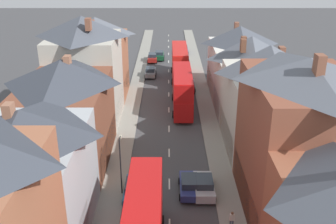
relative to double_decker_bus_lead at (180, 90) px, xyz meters
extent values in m
cube|color=gray|center=(-6.89, 1.77, -2.75)|extent=(2.20, 104.00, 0.14)
cube|color=gray|center=(3.31, 1.77, -2.75)|extent=(2.20, 104.00, 0.14)
cube|color=silver|center=(-1.79, -18.23, -2.81)|extent=(0.14, 1.80, 0.01)
cube|color=silver|center=(-1.79, -12.23, -2.81)|extent=(0.14, 1.80, 0.01)
cube|color=silver|center=(-1.79, -6.23, -2.81)|extent=(0.14, 1.80, 0.01)
cube|color=silver|center=(-1.79, -0.23, -2.81)|extent=(0.14, 1.80, 0.01)
cube|color=silver|center=(-1.79, 5.77, -2.81)|extent=(0.14, 1.80, 0.01)
cube|color=silver|center=(-1.79, 11.77, -2.81)|extent=(0.14, 1.80, 0.01)
cube|color=silver|center=(-1.79, 17.77, -2.81)|extent=(0.14, 1.80, 0.01)
cube|color=silver|center=(-1.79, 23.77, -2.81)|extent=(0.14, 1.80, 0.01)
cube|color=silver|center=(-1.79, 29.77, -2.81)|extent=(0.14, 1.80, 0.01)
cube|color=silver|center=(-1.79, 35.77, -2.81)|extent=(0.14, 1.80, 0.01)
cube|color=silver|center=(-1.79, 41.77, -2.81)|extent=(0.14, 1.80, 0.01)
cube|color=silver|center=(-1.79, 47.77, -2.81)|extent=(0.14, 1.80, 0.01)
cube|color=#ADB2B7|center=(-11.99, -25.02, 1.39)|extent=(8.00, 10.46, 8.41)
cube|color=olive|center=(-8.05, -25.02, -1.22)|extent=(0.12, 9.62, 3.20)
pyramid|color=#383D47|center=(-11.99, -25.02, 6.59)|extent=(8.00, 10.46, 2.00)
cube|color=#99664C|center=(-12.57, -25.30, 7.36)|extent=(0.60, 0.90, 1.54)
cube|color=brown|center=(-11.99, -13.87, 1.41)|extent=(8.00, 11.84, 8.45)
cube|color=navy|center=(-8.05, -13.87, -1.22)|extent=(0.12, 10.89, 3.20)
pyramid|color=#383D47|center=(-11.99, -13.87, 6.81)|extent=(8.00, 11.84, 2.36)
cube|color=#99664C|center=(-11.96, -11.93, 7.27)|extent=(0.60, 0.90, 0.93)
cube|color=#99664C|center=(-11.38, -13.65, 7.56)|extent=(0.60, 0.90, 1.50)
cube|color=#BCB7A8|center=(-11.99, -3.41, 2.55)|extent=(8.00, 9.09, 10.74)
cube|color=#1E5133|center=(-8.05, -3.41, -1.22)|extent=(0.12, 8.36, 3.20)
pyramid|color=#474C56|center=(-11.99, -3.41, 9.12)|extent=(8.00, 9.09, 2.40)
cube|color=brown|center=(-10.71, -5.88, 9.79)|extent=(0.60, 0.90, 1.33)
cube|color=#A36042|center=(-11.99, 5.17, 1.79)|extent=(8.00, 8.08, 9.21)
cube|color=#1E5133|center=(-8.05, 5.17, -1.22)|extent=(0.12, 7.43, 3.20)
pyramid|color=#565B66|center=(-11.99, 5.17, 7.58)|extent=(8.00, 8.08, 2.36)
cube|color=brown|center=(-13.02, 3.10, 8.20)|extent=(0.60, 0.90, 1.24)
cube|color=brown|center=(-12.01, 2.94, 8.16)|extent=(0.60, 0.90, 1.16)
cube|color=brown|center=(8.41, -21.96, 2.97)|extent=(8.00, 11.39, 11.57)
cube|color=navy|center=(4.47, -21.96, -1.22)|extent=(0.12, 10.48, 3.20)
pyramid|color=#565B66|center=(8.41, -21.96, 9.56)|extent=(8.00, 11.39, 1.61)
cube|color=brown|center=(8.24, -24.04, 10.34)|extent=(0.60, 0.90, 1.58)
cube|color=beige|center=(8.41, -10.77, 1.44)|extent=(8.00, 10.98, 8.51)
cube|color=olive|center=(4.47, -10.77, -1.22)|extent=(0.12, 10.11, 3.20)
pyramid|color=#565B66|center=(8.41, -10.77, 7.17)|extent=(8.00, 10.98, 2.94)
cube|color=brown|center=(9.72, -10.16, 7.74)|extent=(0.60, 0.90, 1.15)
cube|color=beige|center=(8.41, -1.68, 0.90)|extent=(8.00, 7.20, 7.43)
cube|color=navy|center=(4.47, -1.68, -1.22)|extent=(0.12, 6.63, 3.20)
pyramid|color=#565B66|center=(8.41, -1.68, 6.09)|extent=(8.00, 7.20, 2.96)
cube|color=brown|center=(7.56, -0.88, 6.72)|extent=(0.60, 0.90, 1.26)
cube|color=brown|center=(7.00, -3.60, 6.87)|extent=(0.60, 0.90, 1.56)
cube|color=silver|center=(8.41, 6.63, 0.94)|extent=(8.00, 9.42, 7.52)
cube|color=olive|center=(4.47, 6.63, -1.22)|extent=(0.12, 8.66, 3.20)
pyramid|color=#474C56|center=(8.41, 6.63, 5.98)|extent=(8.00, 9.42, 2.55)
cube|color=brown|center=(8.31, 9.27, 6.64)|extent=(0.60, 0.90, 1.32)
cube|color=red|center=(0.01, -0.02, -1.17)|extent=(2.44, 10.80, 2.50)
cube|color=red|center=(0.01, -0.02, 1.23)|extent=(2.44, 10.58, 2.30)
cube|color=red|center=(0.01, -0.02, 2.43)|extent=(2.39, 10.37, 0.10)
cube|color=#28333D|center=(0.01, 5.33, -0.97)|extent=(2.20, 0.10, 1.20)
cube|color=#28333D|center=(0.01, 5.33, 1.33)|extent=(2.20, 0.10, 1.10)
cube|color=#28333D|center=(-1.18, -0.02, -0.92)|extent=(0.06, 9.18, 0.90)
cube|color=#28333D|center=(-1.18, -0.02, 1.33)|extent=(0.06, 9.18, 0.90)
cube|color=yellow|center=(0.01, 5.33, 2.13)|extent=(1.34, 0.08, 0.32)
cylinder|color=black|center=(-1.21, 3.32, -2.32)|extent=(0.30, 1.00, 1.00)
cylinder|color=black|center=(1.23, 3.32, -2.32)|extent=(0.30, 1.00, 1.00)
cylinder|color=black|center=(-1.21, -2.99, -2.32)|extent=(0.30, 1.00, 1.00)
cylinder|color=black|center=(1.23, -2.99, -2.32)|extent=(0.30, 1.00, 1.00)
cube|color=red|center=(0.01, 13.25, -1.17)|extent=(2.44, 10.80, 2.50)
cube|color=red|center=(0.01, 13.25, 1.23)|extent=(2.44, 10.58, 2.30)
cube|color=red|center=(0.01, 13.25, 2.43)|extent=(2.39, 10.37, 0.10)
cube|color=#28333D|center=(0.01, 18.60, -0.97)|extent=(2.20, 0.10, 1.20)
cube|color=#28333D|center=(0.01, 18.60, 1.33)|extent=(2.20, 0.10, 1.10)
cube|color=#28333D|center=(-1.18, 13.25, -0.92)|extent=(0.06, 9.18, 0.90)
cube|color=#28333D|center=(-1.18, 13.25, 1.33)|extent=(0.06, 9.18, 0.90)
cube|color=yellow|center=(0.01, 18.60, 2.13)|extent=(1.34, 0.08, 0.32)
cylinder|color=black|center=(-1.21, 16.60, -2.32)|extent=(0.30, 1.00, 1.00)
cylinder|color=black|center=(1.23, 16.60, -2.32)|extent=(0.30, 1.00, 1.00)
cylinder|color=black|center=(-1.21, 10.28, -2.32)|extent=(0.30, 1.00, 1.00)
cylinder|color=black|center=(1.23, 10.28, -2.32)|extent=(0.30, 1.00, 1.00)
cube|color=red|center=(-3.59, -27.68, 1.23)|extent=(2.44, 10.58, 2.30)
cube|color=red|center=(-3.59, -27.68, 2.43)|extent=(2.39, 10.37, 0.10)
cube|color=#28333D|center=(-3.59, -22.33, -0.97)|extent=(2.20, 0.10, 1.20)
cube|color=#28333D|center=(-3.59, -22.33, 1.33)|extent=(2.20, 0.10, 1.10)
cube|color=#28333D|center=(-4.78, -27.68, 1.33)|extent=(0.06, 9.18, 0.90)
cube|color=yellow|center=(-3.59, -22.33, 2.13)|extent=(1.34, 0.08, 0.32)
cylinder|color=black|center=(-4.81, -24.33, -2.32)|extent=(0.30, 1.00, 1.00)
cylinder|color=black|center=(-2.37, -24.33, -2.32)|extent=(0.30, 1.00, 1.00)
cube|color=#B7BABF|center=(1.31, -19.73, -2.12)|extent=(1.70, 4.07, 0.78)
cube|color=#28333D|center=(1.31, -19.94, -1.43)|extent=(1.46, 2.04, 0.60)
cylinder|color=black|center=(0.46, -18.47, -2.51)|extent=(0.20, 0.62, 0.62)
cylinder|color=black|center=(2.16, -18.47, -2.51)|extent=(0.20, 0.62, 0.62)
cylinder|color=black|center=(0.46, -21.00, -2.51)|extent=(0.20, 0.62, 0.62)
cylinder|color=black|center=(2.16, -21.00, -2.51)|extent=(0.20, 0.62, 0.62)
cube|color=#236093|center=(-4.89, -20.25, -2.15)|extent=(1.70, 4.20, 0.72)
cube|color=#28333D|center=(-4.89, -20.46, -1.48)|extent=(1.46, 2.10, 0.60)
cylinder|color=black|center=(-5.74, -18.95, -2.51)|extent=(0.20, 0.62, 0.62)
cylinder|color=black|center=(-4.04, -18.95, -2.51)|extent=(0.20, 0.62, 0.62)
cylinder|color=black|center=(-5.74, -21.56, -2.51)|extent=(0.20, 0.62, 0.62)
cylinder|color=black|center=(-4.04, -21.56, -2.51)|extent=(0.20, 0.62, 0.62)
cube|color=navy|center=(0.01, -19.52, -2.18)|extent=(1.70, 4.18, 0.66)
cube|color=#28333D|center=(0.01, -19.72, -1.55)|extent=(1.46, 2.09, 0.60)
cylinder|color=black|center=(-0.84, -18.22, -2.51)|extent=(0.20, 0.62, 0.62)
cylinder|color=black|center=(0.86, -18.22, -2.51)|extent=(0.20, 0.62, 0.62)
cylinder|color=black|center=(-0.84, -20.81, -2.51)|extent=(0.20, 0.62, 0.62)
cylinder|color=black|center=(0.86, -20.81, -2.51)|extent=(0.20, 0.62, 0.62)
cube|color=black|center=(1.31, 7.94, -2.14)|extent=(1.70, 4.33, 0.73)
cube|color=#28333D|center=(1.31, 7.72, -1.48)|extent=(1.46, 2.17, 0.60)
cylinder|color=black|center=(0.46, 9.28, -2.51)|extent=(0.20, 0.62, 0.62)
cylinder|color=black|center=(2.16, 9.28, -2.51)|extent=(0.20, 0.62, 0.62)
cylinder|color=black|center=(0.46, 6.60, -2.51)|extent=(0.20, 0.62, 0.62)
cylinder|color=black|center=(2.16, 6.60, -2.51)|extent=(0.20, 0.62, 0.62)
cube|color=maroon|center=(-4.89, 23.90, -2.14)|extent=(1.70, 4.23, 0.72)
cube|color=#28333D|center=(-4.89, 23.69, -1.48)|extent=(1.46, 2.11, 0.60)
cylinder|color=black|center=(-5.74, 25.22, -2.51)|extent=(0.20, 0.62, 0.62)
cylinder|color=black|center=(-4.04, 25.22, -2.51)|extent=(0.20, 0.62, 0.62)
cylinder|color=black|center=(-5.74, 22.59, -2.51)|extent=(0.20, 0.62, 0.62)
cylinder|color=black|center=(-4.04, 22.59, -2.51)|extent=(0.20, 0.62, 0.62)
cube|color=#144728|center=(-3.59, 25.36, -2.11)|extent=(1.70, 4.02, 0.79)
cube|color=#28333D|center=(-3.59, 25.16, -1.42)|extent=(1.46, 2.01, 0.60)
cylinder|color=black|center=(-4.44, 26.60, -2.51)|extent=(0.20, 0.62, 0.62)
cylinder|color=black|center=(-2.74, 26.60, -2.51)|extent=(0.20, 0.62, 0.62)
cylinder|color=black|center=(-4.44, 24.11, -2.51)|extent=(0.20, 0.62, 0.62)
cylinder|color=black|center=(-2.74, 24.11, -2.51)|extent=(0.20, 0.62, 0.62)
cube|color=navy|center=(1.31, 30.22, -2.15)|extent=(1.70, 4.37, 0.71)
cube|color=#28333D|center=(1.31, 30.00, -1.49)|extent=(1.46, 2.18, 0.60)
cylinder|color=black|center=(0.46, 31.58, -2.51)|extent=(0.20, 0.62, 0.62)
cylinder|color=black|center=(2.16, 31.58, -2.51)|extent=(0.20, 0.62, 0.62)
cylinder|color=black|center=(0.46, 28.87, -2.51)|extent=(0.20, 0.62, 0.62)
cylinder|color=black|center=(2.16, 28.87, -2.51)|extent=(0.20, 0.62, 0.62)
cube|color=gray|center=(-4.89, 14.59, -2.15)|extent=(1.70, 4.09, 0.72)
cube|color=#28333D|center=(-4.89, 14.38, -1.49)|extent=(1.46, 2.05, 0.60)
cylinder|color=black|center=(-5.74, 15.86, -2.51)|extent=(0.20, 0.62, 0.62)
cylinder|color=black|center=(-4.04, 15.86, -2.51)|extent=(0.20, 0.62, 0.62)
cylinder|color=black|center=(-5.74, 13.32, -2.51)|extent=(0.20, 0.62, 0.62)
cylinder|color=black|center=(-4.04, 13.32, -2.51)|extent=(0.20, 0.62, 0.62)
cylinder|color=#3D4256|center=(2.96, -24.72, -2.26)|extent=(0.14, 0.14, 0.84)
cylinder|color=#3D4256|center=(3.14, -24.72, -2.26)|extent=(0.14, 0.14, 0.84)
cube|color=silver|center=(3.05, -24.72, -1.57)|extent=(0.36, 0.22, 0.54)
sphere|color=brown|center=(3.05, -24.72, -1.18)|extent=(0.22, 0.22, 0.22)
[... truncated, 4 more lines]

